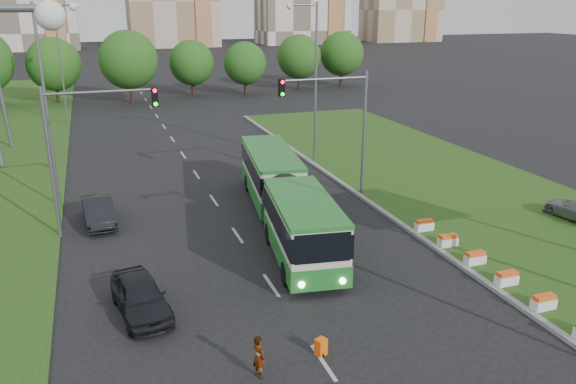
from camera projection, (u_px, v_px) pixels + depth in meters
name	position (u px, v px, depth m)	size (l,w,h in m)	color
ground	(333.00, 275.00, 25.84)	(360.00, 360.00, 0.00)	black
grass_median	(465.00, 192.00, 37.05)	(14.00, 60.00, 0.15)	#244C15
median_kerb	(371.00, 203.00, 34.87)	(0.30, 60.00, 0.18)	gray
lane_markings	(192.00, 168.00, 42.79)	(0.20, 100.00, 0.01)	#ACACA5
flower_planters	(490.00, 268.00, 25.56)	(1.10, 11.50, 0.60)	white
traffic_mast_median	(341.00, 115.00, 34.58)	(5.76, 0.32, 8.00)	slate
traffic_mast_left	(81.00, 137.00, 28.93)	(5.76, 0.32, 8.00)	slate
street_lamps	(217.00, 112.00, 31.93)	(36.00, 60.00, 12.00)	slate
tree_line	(239.00, 60.00, 76.74)	(120.00, 8.00, 9.00)	#1D5215
articulated_bus	(282.00, 196.00, 31.14)	(2.68, 17.21, 2.83)	beige
car_left_near	(140.00, 296.00, 22.43)	(1.79, 4.46, 1.52)	black
car_left_far	(99.00, 211.00, 31.69)	(1.58, 4.52, 1.49)	black
pedestrian	(259.00, 356.00, 18.60)	(0.56, 0.37, 1.53)	gray
shopping_trolley	(321.00, 347.00, 19.87)	(0.37, 0.39, 0.64)	#FE630D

